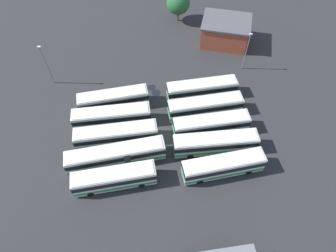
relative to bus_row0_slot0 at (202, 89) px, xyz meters
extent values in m
plane|color=#28282B|center=(7.33, 8.44, -1.79)|extent=(96.39, 96.39, 0.00)
cube|color=silver|center=(-0.01, 0.00, -0.02)|extent=(12.53, 3.79, 2.93)
cube|color=beige|center=(-0.01, 0.00, 1.51)|extent=(12.02, 3.54, 0.14)
cube|color=black|center=(-0.01, 0.00, 0.45)|extent=(12.60, 3.83, 0.94)
cube|color=#2D8C4C|center=(-0.01, 0.00, -0.84)|extent=(12.60, 3.83, 0.59)
cube|color=black|center=(6.14, 0.63, 0.55)|extent=(0.27, 2.09, 1.08)
cylinder|color=black|center=(3.68, 1.55, -1.29)|extent=(1.03, 0.40, 1.00)
cylinder|color=black|center=(3.92, -0.78, -1.29)|extent=(1.03, 0.40, 1.00)
cylinder|color=black|center=(-3.93, 0.78, -1.29)|extent=(1.03, 0.40, 1.00)
cylinder|color=black|center=(-3.69, -1.56, -1.29)|extent=(1.03, 0.40, 1.00)
cube|color=silver|center=(-0.03, 4.07, -0.02)|extent=(12.77, 3.88, 2.93)
cube|color=beige|center=(-0.03, 4.07, 1.51)|extent=(12.25, 3.62, 0.14)
cube|color=black|center=(-0.03, 4.07, 0.45)|extent=(12.84, 3.92, 0.94)
cube|color=#2D8C4C|center=(-0.03, 4.07, -0.84)|extent=(12.84, 3.92, 0.59)
cube|color=black|center=(6.23, 4.74, 0.55)|extent=(0.28, 2.09, 1.08)
cylinder|color=black|center=(3.72, 5.65, -1.29)|extent=(1.03, 0.40, 1.00)
cylinder|color=black|center=(3.97, 3.32, -1.29)|extent=(1.03, 0.40, 1.00)
cylinder|color=black|center=(-4.03, 4.82, -1.29)|extent=(1.03, 0.40, 1.00)
cylinder|color=black|center=(-3.78, 2.49, -1.29)|extent=(1.03, 0.40, 1.00)
cube|color=silver|center=(-0.44, 7.98, -0.02)|extent=(12.44, 3.67, 2.93)
cube|color=beige|center=(-0.44, 7.98, 1.51)|extent=(11.93, 3.43, 0.14)
cube|color=black|center=(-0.44, 7.98, 0.45)|extent=(12.51, 3.72, 0.94)
cube|color=#2D8C4C|center=(-0.44, 7.98, -0.84)|extent=(12.51, 3.72, 0.59)
cube|color=black|center=(5.67, 8.54, 0.55)|extent=(0.25, 2.09, 1.08)
cylinder|color=black|center=(3.23, 9.50, -1.29)|extent=(1.02, 0.39, 1.00)
cylinder|color=black|center=(3.45, 7.16, -1.29)|extent=(1.02, 0.39, 1.00)
cylinder|color=black|center=(-4.34, 8.79, -1.29)|extent=(1.02, 0.39, 1.00)
cylinder|color=black|center=(-4.12, 6.46, -1.29)|extent=(1.02, 0.39, 1.00)
cube|color=silver|center=(-0.53, 11.57, -0.02)|extent=(13.07, 2.97, 2.93)
cube|color=beige|center=(-0.53, 11.57, 1.51)|extent=(12.54, 2.75, 0.14)
cube|color=black|center=(-0.53, 11.57, 0.45)|extent=(13.13, 3.01, 0.94)
cube|color=#2D8C4C|center=(-0.53, 11.57, -0.84)|extent=(13.13, 3.01, 0.59)
cube|color=black|center=(5.97, 11.79, 0.55)|extent=(0.13, 2.09, 1.08)
cylinder|color=black|center=(3.46, 12.88, -1.29)|extent=(1.01, 0.33, 1.00)
cylinder|color=black|center=(3.53, 10.53, -1.29)|extent=(1.01, 0.33, 1.00)
cylinder|color=black|center=(-4.59, 12.62, -1.29)|extent=(1.01, 0.33, 1.00)
cylinder|color=black|center=(-4.52, 10.27, -1.29)|extent=(1.01, 0.33, 1.00)
cube|color=silver|center=(-1.04, 15.63, -0.02)|extent=(12.37, 4.20, 2.93)
cube|color=beige|center=(-1.04, 15.63, 1.51)|extent=(11.86, 3.93, 0.14)
cube|color=black|center=(-1.04, 15.63, 0.45)|extent=(12.44, 4.25, 0.94)
cube|color=#2D8C4C|center=(-1.04, 15.63, -0.84)|extent=(12.44, 4.25, 0.59)
cube|color=black|center=(4.98, 16.47, 0.55)|extent=(0.35, 2.08, 1.08)
cylinder|color=black|center=(2.52, 17.32, -1.29)|extent=(1.03, 0.44, 1.00)
cylinder|color=black|center=(2.84, 14.99, -1.29)|extent=(1.03, 0.44, 1.00)
cylinder|color=black|center=(-4.93, 16.28, -1.29)|extent=(1.03, 0.44, 1.00)
cylinder|color=black|center=(-4.61, 13.95, -1.29)|extent=(1.03, 0.44, 1.00)
cube|color=silver|center=(15.63, 1.41, -0.02)|extent=(12.17, 4.18, 2.93)
cube|color=beige|center=(15.63, 1.41, 1.51)|extent=(11.67, 3.91, 0.14)
cube|color=black|center=(15.63, 1.41, 0.45)|extent=(12.24, 4.23, 0.94)
cube|color=#2D8C4C|center=(15.63, 1.41, -0.84)|extent=(12.24, 4.23, 0.59)
cube|color=black|center=(21.55, 2.24, 0.55)|extent=(0.35, 2.08, 1.08)
cylinder|color=black|center=(19.13, 3.09, -1.29)|extent=(1.03, 0.44, 1.00)
cylinder|color=black|center=(19.46, 0.76, -1.29)|extent=(1.03, 0.44, 1.00)
cylinder|color=black|center=(11.81, 2.06, -1.29)|extent=(1.03, 0.44, 1.00)
cylinder|color=black|center=(12.13, -0.26, -1.29)|extent=(1.03, 0.44, 1.00)
cube|color=silver|center=(15.75, 5.19, -0.02)|extent=(12.85, 3.35, 2.93)
cube|color=beige|center=(15.75, 5.19, 1.51)|extent=(12.33, 3.11, 0.14)
cube|color=black|center=(15.75, 5.19, 0.45)|extent=(12.91, 3.39, 0.94)
cube|color=#2D8C4C|center=(15.75, 5.19, -0.84)|extent=(12.91, 3.39, 0.59)
cube|color=black|center=(22.10, 5.58, 0.55)|extent=(0.19, 2.09, 1.08)
cylinder|color=black|center=(19.61, 6.60, -1.29)|extent=(1.02, 0.36, 1.00)
cylinder|color=black|center=(19.75, 4.26, -1.29)|extent=(1.02, 0.36, 1.00)
cylinder|color=black|center=(11.74, 6.11, -1.29)|extent=(1.02, 0.36, 1.00)
cylinder|color=black|center=(11.89, 3.77, -1.29)|extent=(1.02, 0.36, 1.00)
cube|color=silver|center=(14.87, 8.98, -0.02)|extent=(13.12, 3.58, 2.93)
cube|color=beige|center=(14.87, 8.98, 1.51)|extent=(12.59, 3.34, 0.14)
cube|color=black|center=(14.87, 8.98, 0.45)|extent=(13.19, 3.63, 0.94)
cube|color=#2D8C4C|center=(14.87, 8.98, -0.84)|extent=(13.19, 3.63, 0.59)
cube|color=black|center=(21.34, 9.51, 0.55)|extent=(0.23, 2.09, 1.08)
cylinder|color=black|center=(18.78, 10.48, -1.29)|extent=(1.02, 0.38, 1.00)
cylinder|color=black|center=(18.97, 8.14, -1.29)|extent=(1.02, 0.38, 1.00)
cylinder|color=black|center=(10.78, 9.83, -1.29)|extent=(1.02, 0.38, 1.00)
cylinder|color=black|center=(10.96, 7.49, -1.29)|extent=(1.02, 0.38, 1.00)
cube|color=silver|center=(14.79, 12.71, -0.02)|extent=(15.03, 4.57, 2.93)
cube|color=beige|center=(14.79, 12.71, 1.51)|extent=(14.41, 4.29, 0.14)
cube|color=black|center=(14.79, 12.71, 0.45)|extent=(15.11, 4.62, 0.94)
cube|color=#2D8C4C|center=(14.79, 12.71, -0.84)|extent=(15.11, 4.62, 0.59)
cube|color=black|center=(22.15, 13.73, 0.55)|extent=(0.35, 2.08, 1.08)
cube|color=#47474C|center=(13.18, 12.48, -0.02)|extent=(1.25, 2.70, 2.81)
cylinder|color=black|center=(19.18, 14.50, -1.29)|extent=(1.03, 0.43, 1.00)
cylinder|color=black|center=(19.51, 12.18, -1.29)|extent=(1.03, 0.43, 1.00)
cylinder|color=black|center=(10.08, 13.24, -1.29)|extent=(1.03, 0.43, 1.00)
cylinder|color=black|center=(10.41, 10.91, -1.29)|extent=(1.03, 0.43, 1.00)
cube|color=silver|center=(14.86, 16.56, -0.02)|extent=(12.08, 3.90, 2.93)
cube|color=beige|center=(14.86, 16.56, 1.51)|extent=(11.58, 3.64, 0.14)
cube|color=black|center=(14.86, 16.56, 0.45)|extent=(12.14, 3.94, 0.94)
cube|color=#2D8C4C|center=(14.86, 16.56, -0.84)|extent=(12.14, 3.94, 0.59)
cube|color=black|center=(20.77, 17.24, 0.55)|extent=(0.30, 2.09, 1.08)
cylinder|color=black|center=(18.38, 18.15, -1.29)|extent=(1.03, 0.41, 1.00)
cylinder|color=black|center=(18.65, 15.82, -1.29)|extent=(1.03, 0.41, 1.00)
cylinder|color=black|center=(11.08, 17.31, -1.29)|extent=(1.03, 0.41, 1.00)
cylinder|color=black|center=(11.35, 14.97, -1.29)|extent=(1.03, 0.41, 1.00)
cube|color=#99422D|center=(-6.92, -15.33, 0.55)|extent=(10.88, 9.59, 4.66)
cube|color=#4C4C51|center=(-6.92, -15.33, 3.06)|extent=(11.53, 10.16, 0.36)
cube|color=black|center=(-2.47, -16.59, -0.69)|extent=(0.55, 1.75, 2.20)
cylinder|color=#59595B|center=(-2.14, 27.53, -0.18)|extent=(0.20, 0.20, 3.21)
cylinder|color=slate|center=(27.34, -5.26, 2.32)|extent=(0.16, 0.16, 8.21)
cube|color=silver|center=(27.34, -5.26, 6.61)|extent=(0.56, 0.28, 0.20)
cylinder|color=slate|center=(-9.07, -6.73, 2.13)|extent=(0.16, 0.16, 7.83)
cube|color=silver|center=(-9.07, -6.73, 6.22)|extent=(0.56, 0.28, 0.20)
cylinder|color=brown|center=(2.21, -23.59, -0.67)|extent=(0.44, 0.44, 2.23)
sphere|color=#235B2D|center=(2.21, -23.59, 2.63)|extent=(5.14, 5.14, 5.14)
cylinder|color=black|center=(8.94, -2.72, -1.78)|extent=(1.53, 1.53, 0.01)
cylinder|color=black|center=(8.16, -1.31, -1.78)|extent=(1.70, 1.70, 0.01)
camera|label=1|loc=(8.53, 36.47, 38.69)|focal=31.87mm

